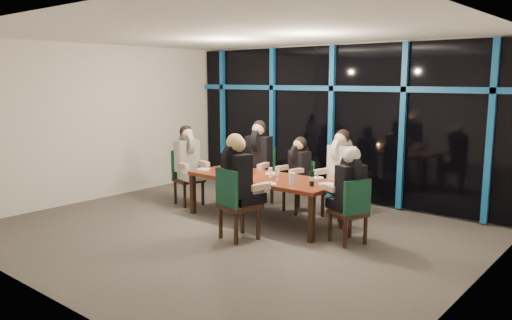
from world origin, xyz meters
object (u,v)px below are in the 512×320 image
object	(u,v)px
diner_far_mid	(298,163)
diner_far_right	(340,161)
chair_far_right	(343,184)
dining_table	(264,181)
diner_end_left	(188,153)
chair_end_right	(352,208)
diner_near_mid	(239,171)
wine_bottle	(312,178)
chair_far_left	(260,172)
water_pitcher	(292,179)
diner_far_left	(258,151)
diner_end_right	(349,181)
chair_near_mid	(234,200)
chair_far_mid	(301,183)
chair_end_left	(186,174)

from	to	relation	value
diner_far_mid	diner_far_right	xyz separation A→B (m)	(0.75, 0.16, 0.10)
chair_far_right	dining_table	bearing A→B (deg)	-118.54
dining_table	diner_end_left	distance (m)	1.79
dining_table	diner_far_right	world-z (taller)	diner_far_right
chair_end_right	diner_near_mid	bearing A→B (deg)	-35.71
dining_table	diner_far_right	distance (m)	1.33
wine_bottle	chair_far_left	bearing A→B (deg)	151.56
chair_far_left	diner_near_mid	distance (m)	2.19
water_pitcher	diner_near_mid	bearing A→B (deg)	-115.88
diner_far_left	diner_end_left	size ratio (longest dim) A/B	1.06
chair_far_right	diner_end_left	distance (m)	2.89
chair_end_right	dining_table	bearing A→B (deg)	-71.47
diner_end_right	water_pitcher	size ratio (longest dim) A/B	5.04
diner_far_left	chair_end_right	bearing A→B (deg)	-32.92
chair_far_right	diner_end_left	world-z (taller)	diner_end_left
chair_near_mid	diner_end_right	xyz separation A→B (m)	(1.34, 0.95, 0.32)
chair_far_left	wine_bottle	size ratio (longest dim) A/B	3.45
dining_table	diner_far_right	size ratio (longest dim) A/B	2.60
chair_far_mid	diner_far_right	xyz separation A→B (m)	(0.73, 0.08, 0.47)
diner_end_right	diner_near_mid	distance (m)	1.58
diner_far_left	diner_end_right	size ratio (longest dim) A/B	1.13
diner_far_left	chair_far_right	bearing A→B (deg)	-2.41
diner_far_right	water_pitcher	world-z (taller)	diner_far_right
diner_far_mid	water_pitcher	bearing A→B (deg)	-43.93
chair_end_left	chair_near_mid	xyz separation A→B (m)	(2.16, -1.04, 0.03)
diner_far_left	diner_end_left	distance (m)	1.30
chair_far_right	water_pitcher	world-z (taller)	chair_far_right
chair_end_right	diner_far_left	size ratio (longest dim) A/B	0.91
chair_near_mid	water_pitcher	distance (m)	0.98
diner_end_left	diner_near_mid	xyz separation A→B (m)	(2.09, -0.93, 0.05)
chair_end_left	diner_end_right	size ratio (longest dim) A/B	1.09
diner_far_mid	diner_end_left	xyz separation A→B (m)	(-1.88, -0.87, 0.10)
diner_far_right	diner_end_right	bearing A→B (deg)	-43.17
chair_near_mid	diner_far_mid	world-z (taller)	diner_far_mid
diner_far_left	diner_far_right	bearing A→B (deg)	-5.27
chair_near_mid	chair_far_right	bearing A→B (deg)	-92.13
dining_table	chair_end_right	world-z (taller)	chair_end_right
chair_near_mid	diner_near_mid	distance (m)	0.43
chair_far_left	diner_end_right	world-z (taller)	diner_end_right
chair_end_right	diner_far_left	distance (m)	2.69
dining_table	chair_far_mid	size ratio (longest dim) A/B	2.84
dining_table	chair_near_mid	xyz separation A→B (m)	(0.31, -1.07, -0.08)
chair_far_mid	dining_table	bearing A→B (deg)	-83.40
diner_far_right	chair_end_right	bearing A→B (deg)	-41.51
diner_end_right	diner_end_left	bearing A→B (deg)	-67.52
chair_far_mid	diner_far_left	distance (m)	1.04
dining_table	chair_near_mid	size ratio (longest dim) A/B	2.43
wine_bottle	chair_far_right	bearing A→B (deg)	97.20
chair_end_left	water_pitcher	xyz separation A→B (m)	(2.59, -0.19, 0.27)
diner_far_mid	wine_bottle	bearing A→B (deg)	-30.93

